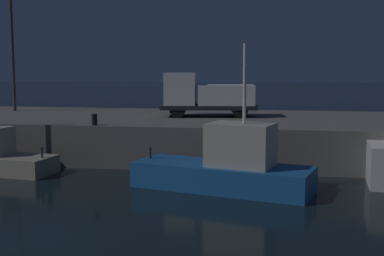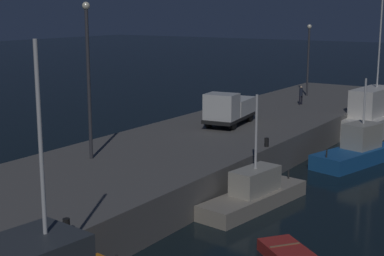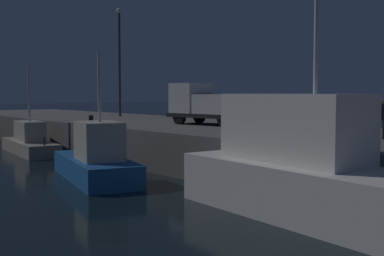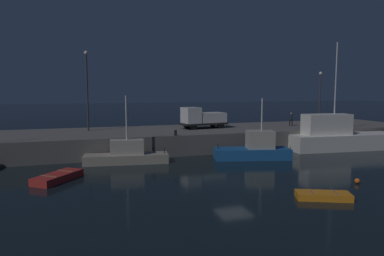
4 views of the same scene
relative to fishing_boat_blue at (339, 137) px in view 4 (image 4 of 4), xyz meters
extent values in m
plane|color=black|center=(-17.15, -9.05, -1.41)|extent=(320.00, 320.00, 0.00)
cube|color=#5B5956|center=(-17.15, 6.88, -0.34)|extent=(61.70, 10.97, 2.14)
cube|color=silver|center=(0.56, -0.05, -0.52)|extent=(12.96, 4.45, 1.77)
cube|color=silver|center=(-1.65, 0.14, 1.51)|extent=(5.43, 2.56, 2.30)
cylinder|color=silver|center=(-0.73, 0.06, 6.62)|extent=(0.14, 0.14, 7.91)
cube|color=#195193|center=(-11.90, -1.80, -0.89)|extent=(7.75, 4.22, 1.05)
cube|color=#ADA899|center=(-11.13, -1.99, 0.51)|extent=(2.94, 2.37, 1.74)
cylinder|color=silver|center=(-11.01, -2.03, 2.97)|extent=(0.14, 0.14, 3.18)
cylinder|color=#262626|center=(-15.19, -0.96, -0.11)|extent=(0.10, 0.10, 0.50)
cube|color=gray|center=(-23.97, -0.14, -0.99)|extent=(7.88, 3.05, 0.85)
cube|color=#ADA899|center=(-23.89, -0.15, 0.11)|extent=(3.20, 1.82, 1.34)
cylinder|color=silver|center=(-23.90, -0.15, 2.81)|extent=(0.14, 0.14, 4.06)
cylinder|color=#262626|center=(-20.47, -0.60, -0.31)|extent=(0.10, 0.10, 0.50)
cube|color=#B22823|center=(-29.67, -5.01, -1.13)|extent=(3.73, 4.15, 0.55)
cube|color=olive|center=(-30.21, -5.71, -0.84)|extent=(1.19, 0.95, 0.04)
cube|color=olive|center=(-29.13, -4.32, -0.84)|extent=(1.19, 0.95, 0.04)
cube|color=orange|center=(-13.68, -14.75, -1.20)|extent=(3.54, 2.52, 0.42)
cube|color=olive|center=(-13.02, -15.04, -0.97)|extent=(0.55, 1.12, 0.04)
cube|color=olive|center=(-14.34, -14.46, -0.97)|extent=(0.55, 1.12, 0.04)
sphere|color=orange|center=(-8.93, -12.46, -1.22)|extent=(0.39, 0.39, 0.39)
cylinder|color=#38383D|center=(-27.07, 8.91, 5.00)|extent=(0.20, 0.20, 8.54)
sphere|color=#F9EFCC|center=(-27.07, 8.91, 9.45)|extent=(0.44, 0.44, 0.44)
cylinder|color=#38383D|center=(3.52, 8.18, 4.07)|extent=(0.20, 0.20, 6.68)
sphere|color=#F9EFCC|center=(3.52, 8.18, 7.59)|extent=(0.44, 0.44, 0.44)
cylinder|color=black|center=(-15.40, 6.05, 1.19)|extent=(0.93, 0.40, 0.90)
cylinder|color=black|center=(-15.66, 7.90, 1.19)|extent=(0.93, 0.40, 0.90)
cylinder|color=black|center=(-11.84, 6.55, 1.19)|extent=(0.93, 0.40, 0.90)
cylinder|color=black|center=(-12.10, 8.40, 1.19)|extent=(0.93, 0.40, 0.90)
cube|color=black|center=(-13.75, 7.23, 1.31)|extent=(5.86, 2.98, 0.25)
cube|color=silver|center=(-15.41, 6.99, 2.37)|extent=(2.08, 2.45, 1.86)
cube|color=silver|center=(-12.75, 7.37, 2.02)|extent=(3.53, 2.66, 1.17)
cylinder|color=black|center=(-2.23, 6.51, 1.14)|extent=(0.14, 0.14, 0.82)
cylinder|color=black|center=(-1.91, 6.45, 1.14)|extent=(0.14, 0.14, 0.82)
cylinder|color=#1E2333|center=(-2.07, 6.48, 1.89)|extent=(0.36, 0.36, 0.68)
sphere|color=beige|center=(-2.07, 6.48, 2.35)|extent=(0.20, 0.20, 0.20)
cylinder|color=black|center=(-18.75, 1.71, 1.02)|extent=(0.28, 0.28, 0.56)
camera|label=1|loc=(-9.59, -22.28, 3.61)|focal=47.41mm
camera|label=2|loc=(-51.35, -14.07, 9.27)|focal=54.57mm
camera|label=3|loc=(9.25, -13.38, 2.70)|focal=47.17mm
camera|label=4|loc=(-27.94, -32.48, 5.35)|focal=32.85mm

